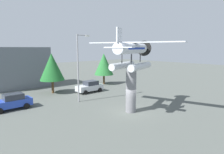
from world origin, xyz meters
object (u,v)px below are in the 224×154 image
at_px(car_near_blue, 12,102).
at_px(floatplane_monument, 132,53).
at_px(tree_east, 52,67).
at_px(car_mid_silver, 90,87).
at_px(display_pedestal, 131,91).
at_px(tree_center_back, 104,64).
at_px(streetlight_primary, 79,63).
at_px(storefront_building, 15,68).

bearing_deg(car_near_blue, floatplane_monument, 134.91).
bearing_deg(floatplane_monument, tree_east, 81.68).
distance_m(car_near_blue, car_mid_silver, 11.47).
height_order(display_pedestal, tree_center_back, tree_center_back).
height_order(tree_east, tree_center_back, tree_east).
xyz_separation_m(car_mid_silver, streetlight_primary, (-4.00, -3.45, 4.00)).
relative_size(streetlight_primary, tree_east, 1.40).
relative_size(car_mid_silver, tree_east, 0.70).
height_order(streetlight_primary, tree_center_back, streetlight_primary).
xyz_separation_m(display_pedestal, streetlight_primary, (-1.82, 7.11, 2.58)).
distance_m(car_mid_silver, tree_center_back, 7.54).
distance_m(display_pedestal, storefront_building, 22.65).
distance_m(car_near_blue, storefront_building, 13.44).
height_order(car_mid_silver, storefront_building, storefront_building).
height_order(streetlight_primary, storefront_building, streetlight_primary).
bearing_deg(car_near_blue, streetlight_primary, 162.62).
bearing_deg(car_near_blue, tree_center_back, -164.35).
bearing_deg(storefront_building, display_pedestal, -76.60).
distance_m(car_near_blue, tree_center_back, 18.20).
xyz_separation_m(display_pedestal, tree_east, (-2.41, 13.75, 1.71)).
bearing_deg(storefront_building, floatplane_monument, -76.27).
bearing_deg(tree_center_back, streetlight_primary, -144.06).
bearing_deg(car_mid_silver, storefront_building, -57.03).
height_order(floatplane_monument, car_mid_silver, floatplane_monument).
xyz_separation_m(streetlight_primary, tree_east, (-0.58, 6.64, -0.87)).
bearing_deg(streetlight_primary, car_mid_silver, 40.78).
bearing_deg(car_mid_silver, car_near_blue, 5.66).
distance_m(car_mid_silver, streetlight_primary, 6.63).
bearing_deg(display_pedestal, car_mid_silver, 78.35).
bearing_deg(tree_east, storefront_building, 108.97).
relative_size(car_near_blue, tree_east, 0.70).
height_order(car_near_blue, tree_east, tree_east).
relative_size(car_near_blue, streetlight_primary, 0.50).
relative_size(display_pedestal, car_mid_silver, 1.09).
bearing_deg(car_mid_silver, tree_east, -34.81).
height_order(floatplane_monument, tree_east, floatplane_monument).
distance_m(display_pedestal, car_near_blue, 13.28).
bearing_deg(tree_east, car_mid_silver, -34.81).
bearing_deg(streetlight_primary, storefront_building, 102.93).
height_order(display_pedestal, storefront_building, storefront_building).
relative_size(display_pedestal, car_near_blue, 1.09).
bearing_deg(floatplane_monument, display_pedestal, -180.00).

